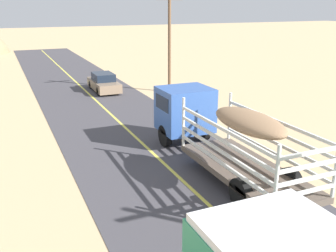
% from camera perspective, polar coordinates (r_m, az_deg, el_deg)
% --- Properties ---
extents(livestock_truck, '(2.53, 9.70, 3.02)m').
position_cam_1_polar(livestock_truck, '(17.47, 5.68, 0.69)').
color(livestock_truck, '#3359A5').
rests_on(livestock_truck, road_surface).
extents(car_far, '(1.80, 4.40, 1.46)m').
position_cam_1_polar(car_far, '(31.96, -9.55, 6.36)').
color(car_far, '#8C7259').
rests_on(car_far, road_surface).
extents(power_pole_mid, '(2.20, 0.24, 7.82)m').
position_cam_1_polar(power_pole_mid, '(30.86, 0.22, 12.79)').
color(power_pole_mid, brown).
rests_on(power_pole_mid, ground).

